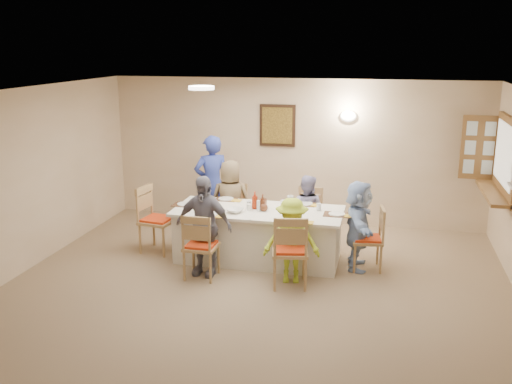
% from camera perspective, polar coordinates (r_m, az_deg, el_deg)
% --- Properties ---
extents(ground, '(7.00, 7.00, 0.00)m').
position_cam_1_polar(ground, '(7.01, -1.00, -11.28)').
color(ground, '#756349').
extents(room_walls, '(7.00, 7.00, 7.00)m').
position_cam_1_polar(room_walls, '(6.50, -1.06, 0.82)').
color(room_walls, '#CFB289').
rests_on(room_walls, ground).
extents(wall_picture, '(0.62, 0.05, 0.72)m').
position_cam_1_polar(wall_picture, '(9.85, 2.15, 6.67)').
color(wall_picture, black).
rests_on(wall_picture, room_walls).
extents(wall_sconce, '(0.26, 0.09, 0.18)m').
position_cam_1_polar(wall_sconce, '(9.65, 9.21, 7.52)').
color(wall_sconce, white).
rests_on(wall_sconce, room_walls).
extents(ceiling_light, '(0.36, 0.36, 0.05)m').
position_cam_1_polar(ceiling_light, '(8.05, -5.49, 10.33)').
color(ceiling_light, white).
rests_on(ceiling_light, room_walls).
extents(serving_hatch, '(0.06, 1.50, 1.15)m').
position_cam_1_polar(serving_hatch, '(8.82, 23.75, 3.17)').
color(serving_hatch, brown).
rests_on(serving_hatch, room_walls).
extents(hatch_sill, '(0.30, 1.50, 0.05)m').
position_cam_1_polar(hatch_sill, '(8.91, 22.65, -0.08)').
color(hatch_sill, brown).
rests_on(hatch_sill, room_walls).
extents(shutter_door, '(0.55, 0.04, 1.00)m').
position_cam_1_polar(shutter_door, '(9.51, 21.42, 4.16)').
color(shutter_door, brown).
rests_on(shutter_door, room_walls).
extents(dining_table, '(2.41, 1.02, 0.76)m').
position_cam_1_polar(dining_table, '(8.27, 0.23, -4.30)').
color(dining_table, white).
rests_on(dining_table, ground).
extents(chair_back_left, '(0.44, 0.44, 0.89)m').
position_cam_1_polar(chair_back_left, '(9.13, -2.34, -2.05)').
color(chair_back_left, tan).
rests_on(chair_back_left, ground).
extents(chair_back_right, '(0.47, 0.47, 0.89)m').
position_cam_1_polar(chair_back_right, '(8.90, 5.14, -2.53)').
color(chair_back_right, tan).
rests_on(chair_back_right, ground).
extents(chair_front_left, '(0.44, 0.44, 0.92)m').
position_cam_1_polar(chair_front_left, '(7.67, -5.49, -5.28)').
color(chair_front_left, tan).
rests_on(chair_front_left, ground).
extents(chair_front_right, '(0.56, 0.56, 0.99)m').
position_cam_1_polar(chair_front_right, '(7.39, 3.41, -5.77)').
color(chair_front_right, tan).
rests_on(chair_front_right, ground).
extents(chair_left_end, '(0.55, 0.55, 1.01)m').
position_cam_1_polar(chair_left_end, '(8.69, -9.80, -2.70)').
color(chair_left_end, tan).
rests_on(chair_left_end, ground).
extents(chair_right_end, '(0.48, 0.48, 0.90)m').
position_cam_1_polar(chair_right_end, '(8.07, 11.06, -4.57)').
color(chair_right_end, tan).
rests_on(chair_right_end, ground).
extents(diner_back_left, '(0.75, 0.59, 1.32)m').
position_cam_1_polar(diner_back_left, '(8.96, -2.55, -0.95)').
color(diner_back_left, brown).
rests_on(diner_back_left, ground).
extents(diner_back_right, '(0.71, 0.63, 1.15)m').
position_cam_1_polar(diner_back_right, '(8.75, 5.05, -1.97)').
color(diner_back_right, '#9690C0').
rests_on(diner_back_right, ground).
extents(diner_front_left, '(0.90, 0.55, 1.38)m').
position_cam_1_polar(diner_front_left, '(7.71, -5.26, -3.37)').
color(diner_front_left, slate).
rests_on(diner_front_left, ground).
extents(diner_front_right, '(0.87, 0.65, 1.15)m').
position_cam_1_polar(diner_front_right, '(7.47, 3.58, -4.88)').
color(diner_front_right, '#B0D02D').
rests_on(diner_front_right, ground).
extents(diner_right_end, '(1.22, 0.53, 1.26)m').
position_cam_1_polar(diner_right_end, '(8.02, 10.19, -3.28)').
color(diner_right_end, '#AECBF9').
rests_on(diner_right_end, ground).
extents(caregiver, '(0.93, 0.91, 1.62)m').
position_cam_1_polar(caregiver, '(9.48, -4.43, 0.84)').
color(caregiver, '#3042A6').
rests_on(caregiver, ground).
extents(placemat_fl, '(0.37, 0.27, 0.01)m').
position_cam_1_polar(placemat_fl, '(7.92, -4.68, -2.31)').
color(placemat_fl, '#472B19').
rests_on(placemat_fl, dining_table).
extents(plate_fl, '(0.23, 0.23, 0.01)m').
position_cam_1_polar(plate_fl, '(7.92, -4.69, -2.24)').
color(plate_fl, white).
rests_on(plate_fl, dining_table).
extents(napkin_fl, '(0.13, 0.13, 0.01)m').
position_cam_1_polar(napkin_fl, '(7.82, -3.54, -2.45)').
color(napkin_fl, gold).
rests_on(napkin_fl, dining_table).
extents(placemat_fr, '(0.33, 0.24, 0.01)m').
position_cam_1_polar(placemat_fr, '(7.66, 3.92, -2.90)').
color(placemat_fr, '#472B19').
rests_on(placemat_fr, dining_table).
extents(plate_fr, '(0.26, 0.26, 0.02)m').
position_cam_1_polar(plate_fr, '(7.65, 3.92, -2.83)').
color(plate_fr, white).
rests_on(plate_fr, dining_table).
extents(napkin_fr, '(0.15, 0.15, 0.01)m').
position_cam_1_polar(napkin_fr, '(7.58, 5.21, -3.05)').
color(napkin_fr, gold).
rests_on(napkin_fr, dining_table).
extents(placemat_bl, '(0.33, 0.25, 0.01)m').
position_cam_1_polar(placemat_bl, '(8.69, -3.02, -0.74)').
color(placemat_bl, '#472B19').
rests_on(placemat_bl, dining_table).
extents(plate_bl, '(0.23, 0.23, 0.01)m').
position_cam_1_polar(plate_bl, '(8.69, -3.02, -0.67)').
color(plate_bl, white).
rests_on(plate_bl, dining_table).
extents(napkin_bl, '(0.14, 0.14, 0.01)m').
position_cam_1_polar(napkin_bl, '(8.60, -1.96, -0.85)').
color(napkin_bl, gold).
rests_on(napkin_bl, dining_table).
extents(placemat_br, '(0.34, 0.25, 0.01)m').
position_cam_1_polar(placemat_br, '(8.45, 4.83, -1.22)').
color(placemat_br, '#472B19').
rests_on(placemat_br, dining_table).
extents(plate_br, '(0.25, 0.25, 0.02)m').
position_cam_1_polar(plate_br, '(8.45, 4.83, -1.16)').
color(plate_br, white).
rests_on(plate_br, dining_table).
extents(napkin_br, '(0.14, 0.14, 0.01)m').
position_cam_1_polar(napkin_br, '(8.38, 6.00, -1.34)').
color(napkin_br, gold).
rests_on(napkin_br, dining_table).
extents(placemat_le, '(0.37, 0.28, 0.01)m').
position_cam_1_polar(placemat_le, '(8.46, -7.06, -1.27)').
color(placemat_le, '#472B19').
rests_on(placemat_le, dining_table).
extents(plate_le, '(0.24, 0.24, 0.02)m').
position_cam_1_polar(plate_le, '(8.46, -7.06, -1.20)').
color(plate_le, white).
rests_on(plate_le, dining_table).
extents(napkin_le, '(0.13, 0.13, 0.01)m').
position_cam_1_polar(napkin_le, '(8.35, -6.01, -1.39)').
color(napkin_le, gold).
rests_on(napkin_le, dining_table).
extents(placemat_re, '(0.37, 0.27, 0.01)m').
position_cam_1_polar(placemat_re, '(8.00, 8.09, -2.25)').
color(placemat_re, '#472B19').
rests_on(placemat_re, dining_table).
extents(plate_re, '(0.23, 0.23, 0.01)m').
position_cam_1_polar(plate_re, '(7.99, 8.09, -2.18)').
color(plate_re, white).
rests_on(plate_re, dining_table).
extents(napkin_re, '(0.14, 0.14, 0.01)m').
position_cam_1_polar(napkin_re, '(7.93, 9.35, -2.38)').
color(napkin_re, gold).
rests_on(napkin_re, dining_table).
extents(teacup_a, '(0.16, 0.16, 0.08)m').
position_cam_1_polar(teacup_a, '(8.06, -5.83, -1.77)').
color(teacup_a, white).
rests_on(teacup_a, dining_table).
extents(teacup_b, '(0.12, 0.12, 0.09)m').
position_cam_1_polar(teacup_b, '(8.56, 3.46, -0.68)').
color(teacup_b, white).
rests_on(teacup_b, dining_table).
extents(bowl_a, '(0.36, 0.36, 0.06)m').
position_cam_1_polar(bowl_a, '(8.02, -2.12, -1.87)').
color(bowl_a, white).
rests_on(bowl_a, dining_table).
extents(bowl_b, '(0.23, 0.23, 0.05)m').
position_cam_1_polar(bowl_b, '(8.34, 3.04, -1.24)').
color(bowl_b, white).
rests_on(bowl_b, dining_table).
extents(condiment_ketchup, '(0.10, 0.10, 0.25)m').
position_cam_1_polar(condiment_ketchup, '(8.18, -0.12, -0.83)').
color(condiment_ketchup, '#A4290E').
rests_on(condiment_ketchup, dining_table).
extents(condiment_brown, '(0.12, 0.12, 0.22)m').
position_cam_1_polar(condiment_brown, '(8.15, 0.66, -0.99)').
color(condiment_brown, '#602F19').
rests_on(condiment_brown, dining_table).
extents(condiment_malt, '(0.20, 0.20, 0.15)m').
position_cam_1_polar(condiment_malt, '(8.08, 0.78, -1.40)').
color(condiment_malt, '#602F19').
rests_on(condiment_malt, dining_table).
extents(drinking_glass, '(0.07, 0.07, 0.10)m').
position_cam_1_polar(drinking_glass, '(8.22, -0.71, -1.24)').
color(drinking_glass, silver).
rests_on(drinking_glass, dining_table).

